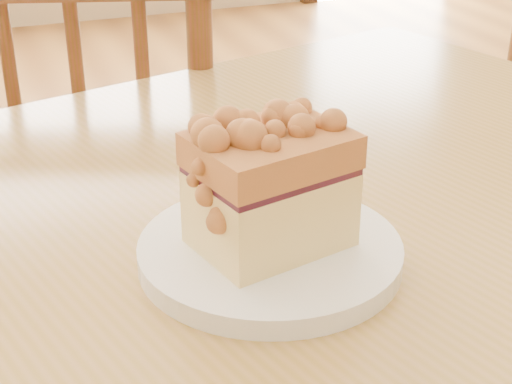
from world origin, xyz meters
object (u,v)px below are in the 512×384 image
Objects in this scene: cafe_chair_main at (106,209)px; cake_slice at (269,179)px; cafe_table_main at (251,299)px; plate at (270,253)px.

cafe_chair_main is 0.78m from cake_slice.
cafe_table_main is at bearing 62.99° from cake_slice.
cake_slice is at bearing -119.09° from cafe_table_main.
cafe_table_main is at bearing 76.48° from plate.
plate is (-0.03, -0.11, 0.12)m from cafe_table_main.
plate is 0.06m from cake_slice.
cafe_table_main is 5.91× the size of plate.
cake_slice reaches higher than plate.
cafe_chair_main reaches higher than plate.
cake_slice is at bearing 152.65° from plate.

